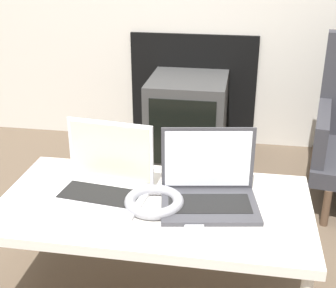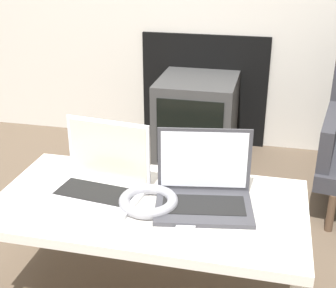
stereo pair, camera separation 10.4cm
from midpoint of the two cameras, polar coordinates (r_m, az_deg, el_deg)
table at (r=1.68m, az=-3.53°, el=-8.06°), size 1.10×0.58×0.38m
laptop_left at (r=1.71m, az=-9.55°, el=-4.20°), size 0.36×0.27×0.25m
laptop_right at (r=1.64m, az=3.16°, el=-5.29°), size 0.37×0.29×0.25m
headphones at (r=1.62m, az=-3.56°, el=-7.05°), size 0.21×0.21×0.04m
phone at (r=1.56m, az=1.47°, el=-9.18°), size 0.06×0.14×0.01m
tv at (r=2.81m, az=1.33°, el=3.14°), size 0.45×0.49×0.49m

